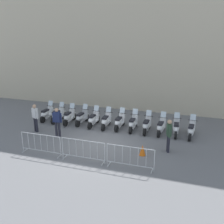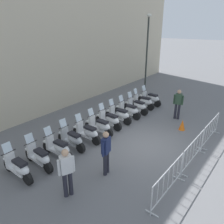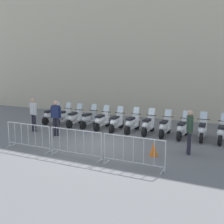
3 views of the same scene
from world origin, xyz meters
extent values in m
plane|color=slate|center=(0.00, 0.00, 0.00)|extent=(120.00, 120.00, 0.00)
cube|color=beige|center=(1.49, 7.65, 5.97)|extent=(27.94, 7.72, 11.93)
cylinder|color=black|center=(-4.04, 4.07, 0.24)|extent=(0.23, 0.50, 0.48)
cylinder|color=black|center=(-4.28, 2.85, 0.24)|extent=(0.23, 0.50, 0.48)
cube|color=white|center=(-4.16, 3.46, 0.28)|extent=(0.45, 0.91, 0.10)
ellipsoid|color=white|center=(-4.22, 3.18, 0.52)|extent=(0.52, 0.89, 0.40)
cube|color=black|center=(-4.21, 3.21, 0.74)|extent=(0.39, 0.64, 0.10)
cube|color=white|center=(-4.08, 3.88, 0.55)|extent=(0.36, 0.20, 0.60)
cylinder|color=black|center=(-4.08, 3.88, 0.88)|extent=(0.56, 0.15, 0.04)
cube|color=silver|center=(-4.07, 3.93, 1.06)|extent=(0.34, 0.20, 0.35)
cube|color=white|center=(-4.04, 4.07, 0.51)|extent=(0.26, 0.35, 0.06)
cylinder|color=black|center=(-3.17, 3.86, 0.24)|extent=(0.25, 0.50, 0.48)
cylinder|color=black|center=(-3.47, 2.66, 0.24)|extent=(0.25, 0.50, 0.48)
cube|color=white|center=(-3.32, 3.26, 0.28)|extent=(0.48, 0.91, 0.10)
ellipsoid|color=white|center=(-3.39, 2.99, 0.52)|extent=(0.55, 0.90, 0.40)
cube|color=black|center=(-3.38, 3.02, 0.74)|extent=(0.42, 0.65, 0.10)
cube|color=white|center=(-3.21, 3.68, 0.55)|extent=(0.36, 0.22, 0.60)
cylinder|color=black|center=(-3.21, 3.68, 0.88)|extent=(0.55, 0.17, 0.04)
cube|color=silver|center=(-3.20, 3.73, 1.06)|extent=(0.34, 0.21, 0.35)
cube|color=white|center=(-3.17, 3.86, 0.51)|extent=(0.27, 0.36, 0.06)
cylinder|color=black|center=(-2.38, 3.64, 0.24)|extent=(0.22, 0.50, 0.48)
cylinder|color=black|center=(-2.59, 2.42, 0.24)|extent=(0.22, 0.50, 0.48)
cube|color=white|center=(-2.49, 3.03, 0.28)|extent=(0.42, 0.90, 0.10)
ellipsoid|color=white|center=(-2.53, 2.76, 0.52)|extent=(0.49, 0.89, 0.40)
cube|color=black|center=(-2.53, 2.79, 0.74)|extent=(0.38, 0.64, 0.10)
cube|color=white|center=(-2.41, 3.46, 0.55)|extent=(0.36, 0.19, 0.60)
cylinder|color=black|center=(-2.41, 3.46, 0.88)|extent=(0.56, 0.13, 0.04)
cube|color=silver|center=(-2.41, 3.51, 1.06)|extent=(0.34, 0.19, 0.35)
cube|color=white|center=(-2.38, 3.64, 0.51)|extent=(0.25, 0.35, 0.06)
cylinder|color=black|center=(-1.47, 3.58, 0.24)|extent=(0.25, 0.50, 0.48)
cylinder|color=black|center=(-1.77, 2.37, 0.24)|extent=(0.25, 0.50, 0.48)
cube|color=#B7BABC|center=(-1.62, 2.98, 0.28)|extent=(0.48, 0.91, 0.10)
ellipsoid|color=#B7BABC|center=(-1.69, 2.70, 0.52)|extent=(0.56, 0.90, 0.40)
cube|color=black|center=(-1.68, 2.74, 0.74)|extent=(0.42, 0.65, 0.10)
cube|color=#B7BABC|center=(-1.51, 3.40, 0.55)|extent=(0.36, 0.22, 0.60)
cylinder|color=black|center=(-1.51, 3.40, 0.88)|extent=(0.55, 0.17, 0.04)
cube|color=silver|center=(-1.50, 3.44, 1.06)|extent=(0.34, 0.21, 0.35)
cube|color=#B7BABC|center=(-1.47, 3.58, 0.51)|extent=(0.27, 0.36, 0.06)
cylinder|color=black|center=(-0.66, 3.31, 0.24)|extent=(0.24, 0.50, 0.48)
cylinder|color=black|center=(-0.92, 2.10, 0.24)|extent=(0.24, 0.50, 0.48)
cube|color=white|center=(-0.79, 2.71, 0.28)|extent=(0.46, 0.91, 0.10)
ellipsoid|color=white|center=(-0.85, 2.44, 0.52)|extent=(0.53, 0.90, 0.40)
cube|color=black|center=(-0.84, 2.47, 0.74)|extent=(0.40, 0.65, 0.10)
cube|color=white|center=(-0.70, 3.13, 0.55)|extent=(0.36, 0.21, 0.60)
cylinder|color=black|center=(-0.70, 3.13, 0.88)|extent=(0.56, 0.15, 0.04)
cube|color=silver|center=(-0.69, 3.18, 1.06)|extent=(0.34, 0.20, 0.35)
cube|color=white|center=(-0.66, 3.31, 0.51)|extent=(0.26, 0.35, 0.06)
cylinder|color=black|center=(0.16, 3.15, 0.24)|extent=(0.22, 0.50, 0.48)
cylinder|color=black|center=(-0.05, 1.93, 0.24)|extent=(0.22, 0.50, 0.48)
cube|color=white|center=(0.06, 2.54, 0.28)|extent=(0.42, 0.90, 0.10)
ellipsoid|color=white|center=(0.01, 2.26, 0.52)|extent=(0.50, 0.89, 0.40)
cube|color=black|center=(0.01, 2.29, 0.74)|extent=(0.38, 0.64, 0.10)
cube|color=white|center=(0.13, 2.97, 0.55)|extent=(0.36, 0.20, 0.60)
cylinder|color=black|center=(0.13, 2.97, 0.88)|extent=(0.56, 0.13, 0.04)
cube|color=silver|center=(0.14, 3.02, 1.06)|extent=(0.34, 0.19, 0.35)
cube|color=white|center=(0.16, 3.15, 0.51)|extent=(0.25, 0.35, 0.06)
cylinder|color=black|center=(1.06, 3.05, 0.24)|extent=(0.25, 0.50, 0.48)
cylinder|color=black|center=(0.77, 1.84, 0.24)|extent=(0.25, 0.50, 0.48)
cube|color=white|center=(0.92, 2.44, 0.28)|extent=(0.47, 0.91, 0.10)
ellipsoid|color=white|center=(0.85, 2.17, 0.52)|extent=(0.55, 0.90, 0.40)
cube|color=black|center=(0.86, 2.20, 0.74)|extent=(0.41, 0.65, 0.10)
cube|color=white|center=(1.02, 2.87, 0.55)|extent=(0.36, 0.22, 0.60)
cylinder|color=black|center=(1.02, 2.87, 0.88)|extent=(0.55, 0.17, 0.04)
cube|color=silver|center=(1.03, 2.91, 1.06)|extent=(0.34, 0.21, 0.35)
cube|color=white|center=(1.06, 3.05, 0.51)|extent=(0.27, 0.36, 0.06)
cylinder|color=black|center=(1.89, 2.89, 0.24)|extent=(0.23, 0.50, 0.48)
cylinder|color=black|center=(1.64, 1.67, 0.24)|extent=(0.23, 0.50, 0.48)
cube|color=white|center=(1.76, 2.28, 0.28)|extent=(0.44, 0.91, 0.10)
ellipsoid|color=white|center=(1.71, 2.01, 0.52)|extent=(0.52, 0.89, 0.40)
cube|color=black|center=(1.72, 2.04, 0.74)|extent=(0.39, 0.64, 0.10)
cube|color=white|center=(1.85, 2.71, 0.55)|extent=(0.36, 0.20, 0.60)
cylinder|color=black|center=(1.85, 2.71, 0.88)|extent=(0.56, 0.15, 0.04)
cube|color=silver|center=(1.86, 2.76, 1.06)|extent=(0.34, 0.20, 0.35)
cube|color=white|center=(1.89, 2.89, 0.51)|extent=(0.26, 0.35, 0.06)
cylinder|color=black|center=(2.73, 2.69, 0.24)|extent=(0.23, 0.50, 0.48)
cylinder|color=black|center=(2.48, 1.47, 0.24)|extent=(0.23, 0.50, 0.48)
cube|color=white|center=(2.60, 2.08, 0.28)|extent=(0.45, 0.91, 0.10)
ellipsoid|color=white|center=(2.55, 1.81, 0.52)|extent=(0.52, 0.90, 0.40)
cube|color=black|center=(2.55, 1.84, 0.74)|extent=(0.40, 0.64, 0.10)
cube|color=white|center=(2.69, 2.50, 0.55)|extent=(0.36, 0.21, 0.60)
cylinder|color=black|center=(2.69, 2.50, 0.88)|extent=(0.56, 0.15, 0.04)
cube|color=silver|center=(2.70, 2.55, 1.06)|extent=(0.34, 0.20, 0.35)
cube|color=white|center=(2.73, 2.69, 0.51)|extent=(0.26, 0.35, 0.06)
cylinder|color=black|center=(3.61, 2.50, 0.24)|extent=(0.26, 0.50, 0.48)
cylinder|color=black|center=(3.29, 1.30, 0.24)|extent=(0.26, 0.50, 0.48)
cube|color=white|center=(3.45, 1.90, 0.28)|extent=(0.49, 0.91, 0.10)
ellipsoid|color=white|center=(3.38, 1.63, 0.52)|extent=(0.56, 0.90, 0.40)
cube|color=black|center=(3.38, 1.66, 0.74)|extent=(0.42, 0.65, 0.10)
cube|color=white|center=(3.56, 2.32, 0.55)|extent=(0.36, 0.22, 0.60)
cylinder|color=black|center=(3.56, 2.32, 0.88)|extent=(0.55, 0.18, 0.04)
cube|color=silver|center=(3.57, 2.36, 1.06)|extent=(0.35, 0.22, 0.35)
cube|color=white|center=(3.61, 2.50, 0.51)|extent=(0.28, 0.36, 0.06)
cylinder|color=black|center=(4.39, 2.45, 0.24)|extent=(0.20, 0.49, 0.48)
cylinder|color=black|center=(4.24, 1.22, 0.24)|extent=(0.20, 0.49, 0.48)
cube|color=white|center=(4.31, 1.83, 0.28)|extent=(0.38, 0.90, 0.10)
ellipsoid|color=white|center=(4.28, 1.55, 0.52)|extent=(0.46, 0.88, 0.40)
cube|color=black|center=(4.28, 1.58, 0.74)|extent=(0.35, 0.63, 0.10)
cube|color=white|center=(4.37, 2.26, 0.55)|extent=(0.35, 0.18, 0.60)
cylinder|color=black|center=(4.37, 2.26, 0.88)|extent=(0.56, 0.10, 0.04)
cube|color=silver|center=(4.37, 2.31, 1.06)|extent=(0.33, 0.18, 0.35)
cube|color=white|center=(4.39, 2.45, 0.51)|extent=(0.24, 0.34, 0.06)
cylinder|color=black|center=(5.31, 2.20, 0.24)|extent=(0.26, 0.50, 0.48)
cylinder|color=black|center=(4.99, 1.00, 0.24)|extent=(0.26, 0.50, 0.48)
cube|color=white|center=(5.15, 1.60, 0.28)|extent=(0.49, 0.91, 0.10)
ellipsoid|color=white|center=(5.08, 1.33, 0.52)|extent=(0.56, 0.90, 0.40)
cube|color=black|center=(5.08, 1.36, 0.74)|extent=(0.42, 0.65, 0.10)
cube|color=white|center=(5.26, 2.02, 0.55)|extent=(0.36, 0.22, 0.60)
cylinder|color=black|center=(5.26, 2.02, 0.88)|extent=(0.55, 0.18, 0.04)
cube|color=silver|center=(5.27, 2.07, 1.06)|extent=(0.35, 0.22, 0.35)
cube|color=white|center=(5.31, 2.20, 0.51)|extent=(0.28, 0.36, 0.06)
cube|color=#B2B5B7|center=(-3.61, -1.37, 0.02)|extent=(0.12, 0.44, 0.04)
cube|color=#B2B5B7|center=(-1.66, -1.75, 0.02)|extent=(0.12, 0.44, 0.04)
cylinder|color=#B2B5B7|center=(-3.70, -1.36, 0.53)|extent=(0.04, 0.04, 1.05)
cylinder|color=#B2B5B7|center=(-1.57, -1.77, 0.53)|extent=(0.04, 0.04, 1.05)
cylinder|color=#B2B5B7|center=(-2.63, -1.56, 1.05)|extent=(2.13, 0.45, 0.04)
cylinder|color=#B2B5B7|center=(-2.63, -1.56, 0.18)|extent=(2.13, 0.45, 0.04)
cylinder|color=#B2B5B7|center=(-3.34, -1.43, 0.61)|extent=(0.02, 0.02, 0.87)
cylinder|color=#B2B5B7|center=(-2.99, -1.49, 0.61)|extent=(0.02, 0.02, 0.87)
cylinder|color=#B2B5B7|center=(-2.63, -1.56, 0.61)|extent=(0.02, 0.02, 0.87)
cylinder|color=#B2B5B7|center=(-2.28, -1.63, 0.61)|extent=(0.02, 0.02, 0.87)
cylinder|color=#B2B5B7|center=(-1.93, -1.70, 0.61)|extent=(0.02, 0.02, 0.87)
cube|color=#B2B5B7|center=(-1.37, -1.81, 0.02)|extent=(0.12, 0.44, 0.04)
cube|color=#B2B5B7|center=(0.59, -2.19, 0.02)|extent=(0.12, 0.44, 0.04)
cylinder|color=#B2B5B7|center=(-1.45, -1.79, 0.53)|extent=(0.04, 0.04, 1.05)
cylinder|color=#B2B5B7|center=(0.67, -2.21, 0.53)|extent=(0.04, 0.04, 1.05)
cylinder|color=#B2B5B7|center=(-0.39, -2.00, 1.05)|extent=(2.13, 0.45, 0.04)
cylinder|color=#B2B5B7|center=(-0.39, -2.00, 0.18)|extent=(2.13, 0.45, 0.04)
cylinder|color=#B2B5B7|center=(-1.10, -1.86, 0.61)|extent=(0.02, 0.02, 0.87)
cylinder|color=#B2B5B7|center=(-0.74, -1.93, 0.61)|extent=(0.02, 0.02, 0.87)
cylinder|color=#B2B5B7|center=(-0.39, -2.00, 0.61)|extent=(0.02, 0.02, 0.87)
cylinder|color=#B2B5B7|center=(-0.04, -2.07, 0.61)|extent=(0.02, 0.02, 0.87)
cylinder|color=#B2B5B7|center=(0.32, -2.14, 0.61)|extent=(0.02, 0.02, 0.87)
cube|color=#B2B5B7|center=(0.88, -2.25, 0.02)|extent=(0.12, 0.44, 0.04)
cube|color=#B2B5B7|center=(2.83, -2.63, 0.02)|extent=(0.12, 0.44, 0.04)
cylinder|color=#B2B5B7|center=(0.79, -2.23, 0.53)|extent=(0.04, 0.04, 1.05)
cylinder|color=#B2B5B7|center=(2.92, -2.65, 0.53)|extent=(0.04, 0.04, 1.05)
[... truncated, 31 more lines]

